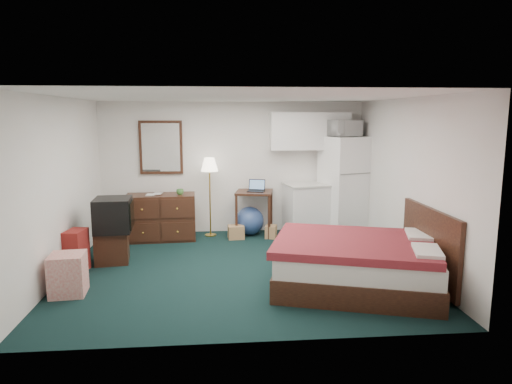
{
  "coord_description": "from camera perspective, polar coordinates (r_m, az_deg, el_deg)",
  "views": [
    {
      "loc": [
        -0.33,
        -6.49,
        2.24
      ],
      "look_at": [
        0.26,
        0.11,
        1.13
      ],
      "focal_mm": 32.0,
      "sensor_mm": 36.0,
      "label": 1
    }
  ],
  "objects": [
    {
      "name": "floor",
      "position": [
        6.87,
        -2.08,
        -9.5
      ],
      "size": [
        5.0,
        4.5,
        0.01
      ],
      "primitive_type": "cube",
      "color": "black",
      "rests_on": "ground"
    },
    {
      "name": "ceiling",
      "position": [
        6.5,
        -2.21,
        11.81
      ],
      "size": [
        5.0,
        4.5,
        0.01
      ],
      "primitive_type": "cube",
      "color": "white",
      "rests_on": "walls"
    },
    {
      "name": "walls",
      "position": [
        6.57,
        -2.14,
        0.86
      ],
      "size": [
        5.01,
        4.51,
        2.5
      ],
      "color": "white",
      "rests_on": "floor"
    },
    {
      "name": "mirror",
      "position": [
        8.79,
        -11.79,
        5.48
      ],
      "size": [
        0.8,
        0.06,
        1.0
      ],
      "primitive_type": null,
      "color": "white",
      "rests_on": "walls"
    },
    {
      "name": "upper_cabinets",
      "position": [
        8.75,
        6.72,
        7.57
      ],
      "size": [
        1.5,
        0.35,
        0.7
      ],
      "primitive_type": null,
      "color": "white",
      "rests_on": "walls"
    },
    {
      "name": "headboard",
      "position": [
        6.46,
        20.87,
        -6.29
      ],
      "size": [
        0.06,
        1.56,
        1.0
      ],
      "primitive_type": null,
      "color": "black",
      "rests_on": "walls"
    },
    {
      "name": "dresser",
      "position": [
        8.47,
        -11.77,
        -3.09
      ],
      "size": [
        1.25,
        0.62,
        0.84
      ],
      "primitive_type": null,
      "rotation": [
        0.0,
        0.0,
        0.05
      ],
      "color": "black",
      "rests_on": "floor"
    },
    {
      "name": "floor_lamp",
      "position": [
        8.55,
        -5.77,
        -0.64
      ],
      "size": [
        0.4,
        0.4,
        1.48
      ],
      "primitive_type": null,
      "rotation": [
        0.0,
        0.0,
        0.28
      ],
      "color": "gold",
      "rests_on": "floor"
    },
    {
      "name": "desk",
      "position": [
        8.64,
        -0.22,
        -2.63
      ],
      "size": [
        0.77,
        0.77,
        0.84
      ],
      "primitive_type": null,
      "rotation": [
        0.0,
        0.0,
        -0.18
      ],
      "color": "black",
      "rests_on": "floor"
    },
    {
      "name": "exercise_ball",
      "position": [
        8.66,
        -0.8,
        -3.63
      ],
      "size": [
        0.6,
        0.6,
        0.54
      ],
      "primitive_type": "sphere",
      "rotation": [
        0.0,
        0.0,
        0.12
      ],
      "color": "navy",
      "rests_on": "floor"
    },
    {
      "name": "kitchen_counter",
      "position": [
        8.76,
        6.62,
        -2.18
      ],
      "size": [
        0.96,
        0.79,
        0.94
      ],
      "primitive_type": null,
      "rotation": [
        0.0,
        0.0,
        0.16
      ],
      "color": "white",
      "rests_on": "floor"
    },
    {
      "name": "fridge",
      "position": [
        8.81,
        11.02,
        0.79
      ],
      "size": [
        0.97,
        0.97,
        1.86
      ],
      "primitive_type": null,
      "rotation": [
        0.0,
        0.0,
        0.32
      ],
      "color": "white",
      "rests_on": "floor"
    },
    {
      "name": "bed",
      "position": [
        6.16,
        12.42,
        -8.83
      ],
      "size": [
        2.39,
        2.09,
        0.64
      ],
      "primitive_type": null,
      "rotation": [
        0.0,
        0.0,
        -0.3
      ],
      "color": "#5A1821",
      "rests_on": "floor"
    },
    {
      "name": "tv_stand",
      "position": [
        7.44,
        -17.55,
        -6.48
      ],
      "size": [
        0.56,
        0.6,
        0.49
      ],
      "primitive_type": null,
      "rotation": [
        0.0,
        0.0,
        0.14
      ],
      "color": "black",
      "rests_on": "floor"
    },
    {
      "name": "suitcase",
      "position": [
        7.12,
        -21.53,
        -6.88
      ],
      "size": [
        0.29,
        0.41,
        0.62
      ],
      "primitive_type": null,
      "rotation": [
        0.0,
        0.0,
        -0.15
      ],
      "color": "maroon",
      "rests_on": "floor"
    },
    {
      "name": "retail_box",
      "position": [
        6.31,
        -22.45,
        -9.49
      ],
      "size": [
        0.46,
        0.46,
        0.53
      ],
      "primitive_type": null,
      "rotation": [
        0.0,
        0.0,
        0.09
      ],
      "color": "silver",
      "rests_on": "floor"
    },
    {
      "name": "file_bin",
      "position": [
        8.43,
        -11.67,
        -5.07
      ],
      "size": [
        0.44,
        0.35,
        0.29
      ],
      "primitive_type": null,
      "rotation": [
        0.0,
        0.0,
        0.1
      ],
      "color": "gray",
      "rests_on": "floor"
    },
    {
      "name": "cardboard_box_a",
      "position": [
        8.43,
        -2.51,
        -5.03
      ],
      "size": [
        0.31,
        0.27,
        0.24
      ],
      "primitive_type": null,
      "rotation": [
        0.0,
        0.0,
        0.08
      ],
      "color": "brown",
      "rests_on": "floor"
    },
    {
      "name": "cardboard_box_b",
      "position": [
        8.48,
        1.89,
        -4.98
      ],
      "size": [
        0.25,
        0.28,
        0.23
      ],
      "primitive_type": null,
      "rotation": [
        0.0,
        0.0,
        -0.28
      ],
      "color": "brown",
      "rests_on": "floor"
    },
    {
      "name": "laptop",
      "position": [
        8.49,
        -0.01,
        0.77
      ],
      "size": [
        0.37,
        0.33,
        0.21
      ],
      "primitive_type": null,
      "rotation": [
        0.0,
        0.0,
        -0.28
      ],
      "color": "black",
      "rests_on": "desk"
    },
    {
      "name": "crt_tv",
      "position": [
        7.29,
        -17.43,
        -2.73
      ],
      "size": [
        0.6,
        0.64,
        0.51
      ],
      "primitive_type": null,
      "rotation": [
        0.0,
        0.0,
        0.07
      ],
      "color": "black",
      "rests_on": "tv_stand"
    },
    {
      "name": "microwave",
      "position": [
        8.65,
        11.04,
        8.06
      ],
      "size": [
        0.62,
        0.48,
        0.38
      ],
      "primitive_type": "imported",
      "rotation": [
        0.0,
        0.0,
        0.34
      ],
      "color": "white",
      "rests_on": "fridge"
    },
    {
      "name": "book_a",
      "position": [
        8.35,
        -13.58,
        0.31
      ],
      "size": [
        0.15,
        0.02,
        0.21
      ],
      "primitive_type": "imported",
      "rotation": [
        0.0,
        0.0,
        -0.05
      ],
      "color": "brown",
      "rests_on": "dresser"
    },
    {
      "name": "book_b",
      "position": [
        8.42,
        -12.77,
        0.42
      ],
      "size": [
        0.16,
        0.04,
        0.21
      ],
      "primitive_type": "imported",
      "rotation": [
        0.0,
        0.0,
        -0.13
      ],
      "color": "brown",
      "rests_on": "dresser"
    },
    {
      "name": "mug",
      "position": [
        8.29,
        -9.49,
        0.1
      ],
      "size": [
        0.15,
        0.13,
        0.13
      ],
      "primitive_type": "imported",
      "rotation": [
        0.0,
        0.0,
        0.21
      ],
      "color": "#407B37",
      "rests_on": "dresser"
    }
  ]
}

